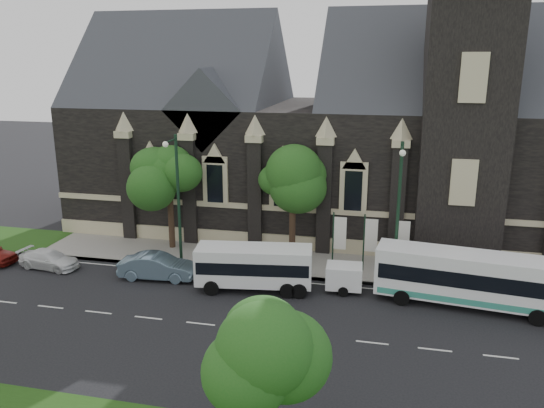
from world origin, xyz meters
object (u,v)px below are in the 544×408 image
(tree_walk_right, at_px, (296,177))
(street_lamp_near, at_px, (398,207))
(tree_walk_left, at_px, (172,172))
(banner_flag_center, at_px, (368,238))
(street_lamp_mid, at_px, (177,194))
(sedan, at_px, (158,266))
(banner_flag_left, at_px, (338,236))
(banner_flag_right, at_px, (400,241))
(tree_park_east, at_px, (278,351))
(box_trailer, at_px, (344,276))
(tour_coach, at_px, (475,279))
(car_far_white, at_px, (49,259))
(shuttle_bus, at_px, (254,265))

(tree_walk_right, xyz_separation_m, street_lamp_near, (6.79, -3.62, -0.71))
(tree_walk_right, relative_size, tree_walk_left, 1.02)
(banner_flag_center, bearing_deg, street_lamp_near, -48.07)
(street_lamp_mid, height_order, sedan, street_lamp_mid)
(banner_flag_left, relative_size, banner_flag_right, 1.00)
(tree_park_east, xyz_separation_m, street_lamp_near, (3.82, 16.42, 0.49))
(banner_flag_center, xyz_separation_m, box_trailer, (-1.24, -3.17, -1.44))
(tree_park_east, bearing_deg, tree_walk_left, 120.87)
(tree_walk_left, xyz_separation_m, tour_coach, (20.16, -5.46, -4.01))
(street_lamp_mid, xyz_separation_m, car_far_white, (-8.60, -1.89, -4.50))
(tree_park_east, xyz_separation_m, banner_flag_left, (0.11, 18.32, -2.24))
(box_trailer, bearing_deg, banner_flag_left, 100.57)
(sedan, xyz_separation_m, car_far_white, (-7.85, 0.05, -0.20))
(banner_flag_left, relative_size, tour_coach, 0.36)
(banner_flag_right, bearing_deg, car_far_white, -170.59)
(tree_park_east, distance_m, tree_walk_right, 20.29)
(tree_walk_right, distance_m, tree_walk_left, 9.01)
(tree_walk_right, bearing_deg, box_trailer, -51.79)
(banner_flag_left, distance_m, tour_coach, 8.94)
(car_far_white, bearing_deg, box_trailer, -82.38)
(tour_coach, bearing_deg, street_lamp_mid, -178.42)
(banner_flag_right, relative_size, car_far_white, 0.96)
(car_far_white, bearing_deg, tour_coach, -84.14)
(banner_flag_center, height_order, box_trailer, banner_flag_center)
(tree_walk_right, bearing_deg, tree_park_east, -81.58)
(tree_walk_left, bearing_deg, box_trailer, -20.75)
(car_far_white, bearing_deg, banner_flag_left, -72.85)
(banner_flag_right, relative_size, sedan, 0.82)
(banner_flag_right, distance_m, shuttle_bus, 9.54)
(banner_flag_right, xyz_separation_m, shuttle_bus, (-8.59, -4.07, -0.82))
(banner_flag_right, xyz_separation_m, car_far_white, (-22.89, -3.79, -1.78))
(banner_flag_right, bearing_deg, tree_park_east, -102.65)
(tree_walk_right, height_order, car_far_white, tree_walk_right)
(street_lamp_near, height_order, tour_coach, street_lamp_near)
(shuttle_bus, bearing_deg, banner_flag_left, 33.74)
(tree_walk_right, xyz_separation_m, banner_flag_center, (5.08, -1.71, -3.43))
(banner_flag_center, xyz_separation_m, car_far_white, (-20.89, -3.79, -1.78))
(sedan, bearing_deg, street_lamp_mid, -25.96)
(tree_park_east, xyz_separation_m, car_far_white, (-18.78, 14.53, -4.01))
(shuttle_bus, bearing_deg, sedan, 170.10)
(tree_walk_left, height_order, street_lamp_mid, street_lamp_mid)
(tour_coach, bearing_deg, tree_walk_left, 172.19)
(shuttle_bus, xyz_separation_m, sedan, (-6.45, 0.23, -0.75))
(tree_walk_right, xyz_separation_m, tree_walk_left, (-9.01, -0.01, -0.08))
(car_far_white, bearing_deg, tree_walk_right, -65.01)
(banner_flag_right, height_order, shuttle_bus, banner_flag_right)
(tree_park_east, relative_size, banner_flag_center, 1.57)
(tree_walk_right, relative_size, tour_coach, 0.71)
(tree_walk_left, distance_m, car_far_white, 10.14)
(street_lamp_near, distance_m, box_trailer, 5.26)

